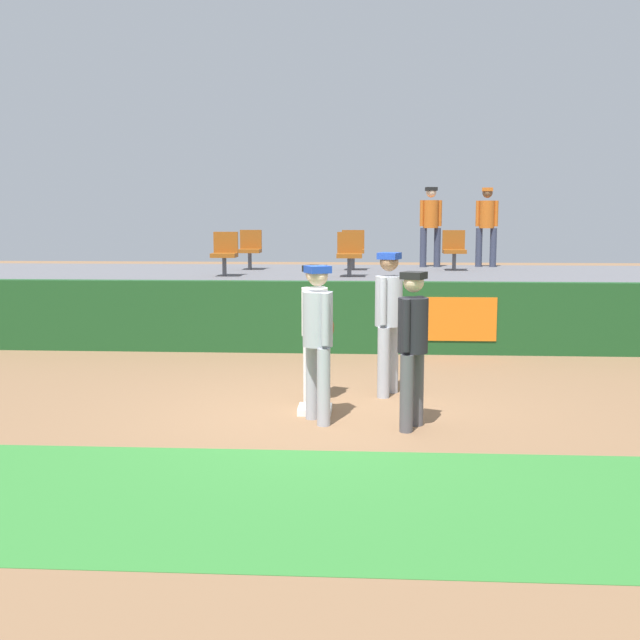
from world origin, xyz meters
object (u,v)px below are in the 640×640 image
(seat_back_center, at_px, (353,248))
(seat_front_center, at_px, (350,252))
(player_coach_visitor, at_px, (389,313))
(seat_back_right, at_px, (454,248))
(first_base, at_px, (315,409))
(player_umpire, at_px, (413,339))
(spectator_hooded, at_px, (487,221))
(player_runner_visitor, at_px, (318,332))
(player_fielder_home, at_px, (315,324))
(seat_front_left, at_px, (225,251))
(seat_back_left, at_px, (250,247))
(spectator_capped, at_px, (431,221))

(seat_back_center, relative_size, seat_front_center, 1.00)
(player_coach_visitor, relative_size, seat_back_right, 2.25)
(first_base, distance_m, player_umpire, 1.63)
(seat_back_right, height_order, seat_front_center, same)
(spectator_hooded, bearing_deg, player_runner_visitor, 80.11)
(player_fielder_home, xyz_separation_m, player_umpire, (1.16, -1.20, 0.01))
(first_base, relative_size, player_runner_visitor, 0.22)
(seat_front_left, bearing_deg, spectator_hooded, 28.90)
(spectator_hooded, bearing_deg, seat_back_right, 63.93)
(player_runner_visitor, distance_m, seat_back_right, 8.22)
(player_umpire, bearing_deg, first_base, -94.37)
(player_coach_visitor, relative_size, spectator_hooded, 1.08)
(seat_back_right, bearing_deg, seat_front_left, -158.32)
(seat_back_center, relative_size, spectator_hooded, 0.48)
(player_runner_visitor, height_order, spectator_hooded, spectator_hooded)
(seat_front_left, bearing_deg, player_fielder_home, -67.71)
(first_base, distance_m, seat_back_left, 7.83)
(player_runner_visitor, relative_size, seat_front_center, 2.16)
(seat_back_left, height_order, spectator_capped, spectator_capped)
(seat_back_right, bearing_deg, seat_back_left, -180.00)
(player_umpire, xyz_separation_m, spectator_hooded, (2.13, 9.22, 1.21))
(player_runner_visitor, height_order, seat_back_left, seat_back_left)
(seat_back_center, height_order, seat_front_center, same)
(player_fielder_home, xyz_separation_m, seat_back_center, (0.34, 6.86, 0.67))
(seat_front_center, relative_size, spectator_hooded, 0.48)
(seat_back_center, bearing_deg, seat_back_right, -0.00)
(seat_back_center, bearing_deg, spectator_hooded, 21.43)
(seat_front_left, xyz_separation_m, spectator_capped, (4.11, 2.82, 0.55))
(player_coach_visitor, height_order, player_umpire, player_coach_visitor)
(seat_back_right, height_order, spectator_capped, spectator_capped)
(first_base, height_order, spectator_capped, spectator_capped)
(player_coach_visitor, height_order, seat_back_center, seat_back_center)
(player_umpire, relative_size, seat_front_center, 2.10)
(player_fielder_home, distance_m, spectator_capped, 8.23)
(seat_front_center, bearing_deg, seat_back_center, 89.07)
(player_umpire, distance_m, seat_front_center, 6.35)
(player_runner_visitor, distance_m, player_coach_visitor, 1.66)
(player_fielder_home, xyz_separation_m, player_runner_visitor, (0.09, -0.99, 0.04))
(first_base, xyz_separation_m, seat_back_center, (0.30, 7.42, 1.64))
(player_umpire, height_order, seat_back_left, seat_back_left)
(seat_back_right, distance_m, spectator_capped, 1.23)
(player_runner_visitor, height_order, seat_front_left, seat_front_left)
(player_runner_visitor, xyz_separation_m, spectator_hooded, (3.19, 9.01, 1.18))
(seat_back_center, xyz_separation_m, spectator_hooded, (2.95, 1.16, 0.54))
(player_coach_visitor, xyz_separation_m, seat_front_left, (-3.01, 4.62, 0.59))
(player_fielder_home, height_order, seat_back_center, seat_back_center)
(player_umpire, relative_size, seat_back_left, 2.10)
(player_coach_visitor, relative_size, player_umpire, 1.07)
(seat_front_left, height_order, spectator_capped, spectator_capped)
(seat_back_left, distance_m, seat_front_center, 2.81)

